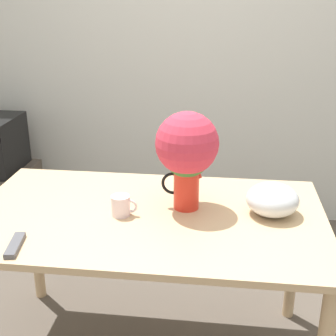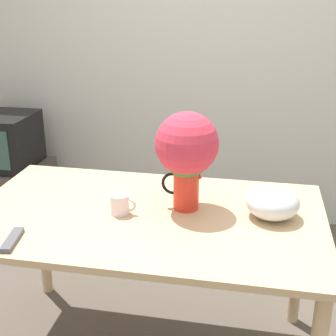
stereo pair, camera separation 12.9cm
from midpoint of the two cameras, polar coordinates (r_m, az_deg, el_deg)
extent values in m
cube|color=silver|center=(3.50, 6.98, 14.03)|extent=(8.00, 0.05, 2.60)
cube|color=tan|center=(2.08, -0.90, -5.88)|extent=(1.57, 0.92, 0.03)
cylinder|color=tan|center=(2.82, -13.80, -7.97)|extent=(0.06, 0.06, 0.76)
cylinder|color=tan|center=(2.61, 17.06, -10.79)|extent=(0.06, 0.06, 0.76)
cylinder|color=red|center=(2.09, 4.01, -2.31)|extent=(0.11, 0.11, 0.21)
cone|color=red|center=(2.05, 5.41, -0.54)|extent=(0.04, 0.04, 0.05)
torus|color=black|center=(2.09, 2.38, -1.93)|extent=(0.11, 0.01, 0.11)
sphere|color=#3D7033|center=(2.03, 4.12, 1.65)|extent=(0.21, 0.21, 0.21)
sphere|color=#CC3347|center=(2.01, 4.16, 2.95)|extent=(0.28, 0.28, 0.28)
cylinder|color=silver|center=(2.06, -4.12, -4.46)|extent=(0.08, 0.08, 0.09)
torus|color=silver|center=(2.05, -2.95, -4.56)|extent=(0.06, 0.01, 0.06)
ellipsoid|color=silver|center=(2.08, 14.38, -4.12)|extent=(0.23, 0.23, 0.14)
cube|color=#4C4C51|center=(1.93, -16.63, -8.42)|extent=(0.07, 0.18, 0.02)
cube|color=#4C4238|center=(3.83, -18.39, -2.89)|extent=(0.68, 0.51, 0.47)
camera|label=1|loc=(0.06, -88.21, 0.69)|focal=50.00mm
camera|label=2|loc=(0.06, 91.79, -0.69)|focal=50.00mm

